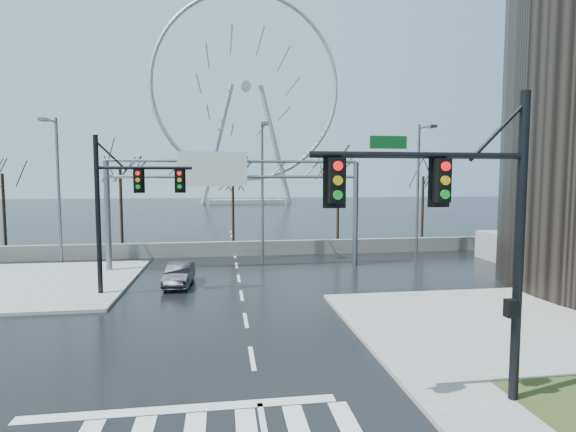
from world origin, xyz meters
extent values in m
plane|color=black|center=(0.00, 0.00, 0.00)|extent=(260.00, 260.00, 0.00)
cube|color=gray|center=(10.00, 2.00, 0.07)|extent=(12.00, 10.00, 0.15)
cube|color=gray|center=(-11.00, 12.00, 0.07)|extent=(10.00, 12.00, 0.15)
cube|color=slate|center=(0.00, 20.00, 0.55)|extent=(52.00, 0.50, 1.10)
cylinder|color=black|center=(6.50, -4.00, 4.00)|extent=(0.24, 0.24, 8.00)
cylinder|color=black|center=(3.80, -4.00, 6.40)|extent=(5.40, 0.16, 0.16)
cube|color=black|center=(4.30, -4.15, 5.80)|extent=(0.35, 0.28, 1.05)
cube|color=black|center=(1.70, -4.15, 5.80)|extent=(0.35, 0.28, 1.05)
cylinder|color=black|center=(-7.00, 9.00, 4.00)|extent=(0.24, 0.24, 8.00)
cylinder|color=black|center=(-4.70, 9.00, 6.40)|extent=(4.60, 0.16, 0.16)
cube|color=black|center=(-5.00, 8.85, 5.80)|extent=(0.35, 0.28, 1.05)
cube|color=black|center=(-3.00, 8.85, 5.80)|extent=(0.35, 0.28, 1.05)
cylinder|color=slate|center=(-8.00, 15.00, 3.50)|extent=(0.36, 0.36, 7.00)
cylinder|color=slate|center=(8.00, 15.00, 3.50)|extent=(0.36, 0.36, 7.00)
cylinder|color=slate|center=(0.00, 15.00, 7.00)|extent=(16.00, 0.20, 0.20)
cylinder|color=slate|center=(0.00, 15.00, 6.00)|extent=(16.00, 0.20, 0.20)
cube|color=#094417|center=(-1.50, 14.85, 6.50)|extent=(4.20, 0.10, 2.00)
cube|color=silver|center=(-1.50, 14.79, 6.50)|extent=(4.40, 0.02, 2.20)
cylinder|color=slate|center=(-12.00, 18.50, 5.00)|extent=(0.20, 0.20, 10.00)
cylinder|color=slate|center=(-12.00, 17.40, 9.70)|extent=(0.12, 2.20, 0.12)
cube|color=slate|center=(-12.00, 16.40, 9.60)|extent=(0.50, 0.70, 0.18)
cylinder|color=slate|center=(2.00, 18.50, 5.00)|extent=(0.20, 0.20, 10.00)
cylinder|color=slate|center=(2.00, 17.40, 9.70)|extent=(0.12, 2.20, 0.12)
cube|color=slate|center=(2.00, 16.40, 9.60)|extent=(0.50, 0.70, 0.18)
cylinder|color=slate|center=(14.00, 18.50, 5.00)|extent=(0.20, 0.20, 10.00)
cylinder|color=slate|center=(14.00, 17.40, 9.70)|extent=(0.12, 2.20, 0.12)
cube|color=slate|center=(14.00, 16.40, 9.60)|extent=(0.50, 0.70, 0.18)
cylinder|color=black|center=(-18.00, 24.00, 3.15)|extent=(0.24, 0.24, 6.30)
cylinder|color=black|center=(-9.00, 23.50, 3.38)|extent=(0.24, 0.24, 6.75)
cylinder|color=black|center=(0.00, 24.50, 2.93)|extent=(0.24, 0.24, 5.85)
cylinder|color=black|center=(9.00, 23.50, 3.51)|extent=(0.24, 0.24, 7.02)
cylinder|color=black|center=(17.00, 24.00, 3.06)|extent=(0.24, 0.24, 6.12)
cube|color=gray|center=(5.00, 95.00, 0.50)|extent=(18.00, 6.00, 1.00)
torus|color=#B2B2B7|center=(5.00, 95.00, 28.00)|extent=(45.00, 1.00, 45.00)
cylinder|color=#B2B2B7|center=(5.00, 95.00, 28.00)|extent=(2.40, 1.50, 2.40)
cylinder|color=#B2B2B7|center=(-2.00, 95.00, 14.00)|extent=(8.28, 1.20, 28.82)
cylinder|color=#B2B2B7|center=(12.00, 95.00, 14.00)|extent=(8.28, 1.20, 28.82)
imported|color=black|center=(-3.30, 10.67, 0.61)|extent=(1.54, 3.79, 1.22)
camera|label=1|loc=(-0.90, -14.24, 5.82)|focal=28.00mm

